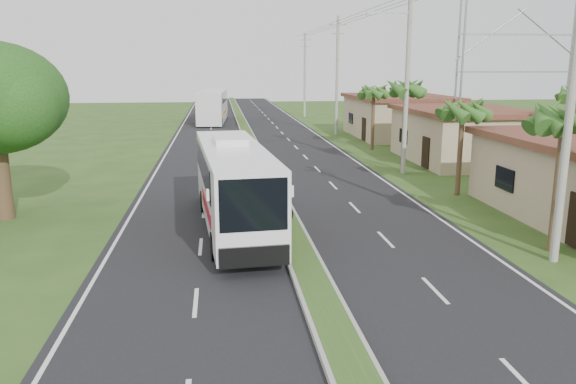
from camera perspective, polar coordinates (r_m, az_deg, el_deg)
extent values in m
plane|color=#2B481A|center=(16.48, 3.10, -10.58)|extent=(180.00, 180.00, 0.00)
cube|color=black|center=(35.59, -2.56, 2.18)|extent=(14.00, 160.00, 0.02)
cube|color=gray|center=(35.58, -2.56, 2.32)|extent=(1.20, 160.00, 0.17)
cube|color=#2B481A|center=(35.56, -2.56, 2.46)|extent=(0.95, 160.00, 0.02)
cube|color=silver|center=(35.71, -13.35, 1.87)|extent=(0.12, 160.00, 0.01)
cube|color=silver|center=(36.72, 7.93, 2.39)|extent=(0.12, 160.00, 0.01)
cube|color=tan|center=(40.79, 17.27, 5.34)|extent=(7.00, 10.00, 3.35)
cube|color=#4F221C|center=(40.61, 17.44, 7.91)|extent=(7.60, 10.60, 0.32)
cube|color=tan|center=(53.78, 11.17, 7.41)|extent=(8.00, 11.00, 3.50)
cube|color=#4F221C|center=(53.64, 11.26, 9.44)|extent=(8.60, 11.60, 0.32)
cylinder|color=#473321|center=(21.76, 25.70, 0.83)|extent=(0.26, 0.26, 5.00)
cylinder|color=#473321|center=(29.80, 17.07, 4.04)|extent=(0.26, 0.26, 4.60)
cylinder|color=#473321|center=(36.00, 11.72, 6.38)|extent=(0.26, 0.26, 5.40)
cylinder|color=#473321|center=(44.73, 8.62, 7.31)|extent=(0.26, 0.26, 4.80)
cylinder|color=#473321|center=(36.30, 26.96, 5.16)|extent=(0.26, 0.26, 5.20)
cylinder|color=#473321|center=(26.94, -27.10, 1.67)|extent=(0.70, 0.70, 4.00)
sphere|color=#124314|center=(25.26, -25.95, 7.80)|extent=(3.40, 3.40, 3.40)
cylinder|color=gray|center=(20.31, 26.84, 8.52)|extent=(0.28, 0.28, 11.00)
cylinder|color=gray|center=(34.75, 12.02, 11.61)|extent=(0.28, 0.28, 12.00)
cube|color=gray|center=(34.51, 10.33, 17.49)|extent=(2.40, 0.10, 0.10)
cylinder|color=gray|center=(54.07, 5.01, 11.60)|extent=(0.28, 0.28, 11.00)
cube|color=gray|center=(54.19, 5.11, 16.58)|extent=(1.60, 0.12, 0.12)
cube|color=gray|center=(54.14, 5.09, 15.73)|extent=(1.20, 0.10, 0.10)
cylinder|color=gray|center=(73.76, 1.71, 11.74)|extent=(0.28, 0.28, 10.50)
cube|color=gray|center=(73.82, 1.74, 15.19)|extent=(1.60, 0.12, 0.12)
cube|color=gray|center=(73.78, 1.73, 14.57)|extent=(1.20, 0.10, 0.10)
cylinder|color=gray|center=(48.58, 17.25, 11.56)|extent=(0.18, 0.18, 12.00)
cylinder|color=gray|center=(53.43, 27.26, 10.80)|extent=(0.18, 0.18, 12.00)
cylinder|color=gray|center=(49.49, 16.77, 11.61)|extent=(0.18, 0.18, 12.00)
cylinder|color=gray|center=(54.26, 26.66, 10.86)|extent=(0.18, 0.18, 12.00)
cube|color=gray|center=(51.25, 22.22, 11.23)|extent=(10.00, 0.14, 0.14)
cube|color=gray|center=(51.31, 22.51, 14.57)|extent=(10.00, 0.14, 0.14)
cube|color=white|center=(22.59, -5.53, 0.89)|extent=(3.23, 11.42, 2.96)
cube|color=black|center=(23.02, -5.71, 2.75)|extent=(3.10, 9.17, 1.18)
cube|color=black|center=(17.09, -3.54, -1.31)|extent=(2.12, 0.31, 1.66)
cube|color=#AB0E27|center=(21.63, -5.17, -1.25)|extent=(2.77, 5.06, 0.52)
cube|color=yellow|center=(23.04, -5.56, -0.99)|extent=(2.61, 3.00, 0.23)
cube|color=white|center=(23.43, -5.91, 5.30)|extent=(1.49, 2.35, 0.26)
cylinder|color=black|center=(19.42, -7.42, -5.45)|extent=(0.38, 1.00, 0.98)
cylinder|color=black|center=(19.67, -1.22, -5.11)|extent=(0.38, 1.00, 0.98)
cylinder|color=black|center=(25.74, -8.53, -0.95)|extent=(0.38, 1.00, 0.98)
cylinder|color=black|center=(25.93, -3.85, -0.74)|extent=(0.38, 1.00, 0.98)
cube|color=silver|center=(66.66, -7.64, 8.66)|extent=(3.57, 12.74, 3.50)
cube|color=black|center=(67.14, -7.63, 9.58)|extent=(3.40, 9.47, 1.19)
cube|color=orange|center=(65.62, -7.70, 8.01)|extent=(3.18, 6.19, 0.38)
cylinder|color=black|center=(61.72, -9.08, 7.00)|extent=(0.40, 1.07, 1.05)
cylinder|color=black|center=(61.52, -6.84, 7.05)|extent=(0.40, 1.07, 1.05)
cylinder|color=black|center=(71.48, -8.30, 7.79)|extent=(0.40, 1.07, 1.05)
cylinder|color=black|center=(71.31, -6.36, 7.83)|extent=(0.40, 1.07, 1.05)
imported|color=black|center=(23.38, -1.77, -1.94)|extent=(2.05, 0.86, 1.19)
imported|color=maroon|center=(23.17, -1.79, 0.17)|extent=(0.74, 0.54, 1.85)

